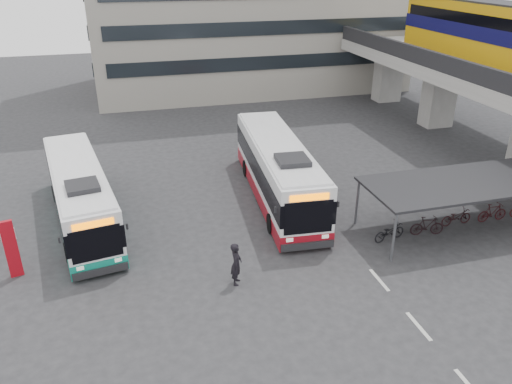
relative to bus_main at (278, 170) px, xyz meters
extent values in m
plane|color=#28282B|center=(-0.79, -8.74, -1.64)|extent=(120.00, 120.00, 0.00)
cube|color=gray|center=(16.21, 9.26, 0.66)|extent=(2.20, 1.60, 4.60)
cube|color=gray|center=(16.21, 17.26, 0.66)|extent=(2.20, 1.60, 4.60)
cube|color=gray|center=(16.21, 3.26, 3.41)|extent=(8.00, 32.00, 0.90)
cube|color=black|center=(12.46, 3.26, 4.41)|extent=(0.35, 32.00, 1.10)
cube|color=#C58D0B|center=(16.21, 2.90, 5.96)|extent=(2.90, 20.00, 3.90)
cube|color=#0C0A3C|center=(16.21, 2.90, 6.16)|extent=(2.98, 20.02, 0.90)
cylinder|color=#595B60|center=(2.91, -3.94, -0.44)|extent=(0.12, 0.12, 2.40)
cylinder|color=#595B60|center=(2.91, -7.54, -0.44)|extent=(0.12, 0.12, 2.40)
cube|color=black|center=(7.71, -5.74, 0.84)|extent=(10.00, 4.00, 0.12)
imported|color=black|center=(3.71, -5.74, -1.19)|extent=(1.71, 0.60, 0.90)
imported|color=black|center=(5.71, -5.74, -1.14)|extent=(1.66, 0.47, 1.00)
imported|color=black|center=(7.71, -5.74, -1.19)|extent=(1.71, 0.60, 0.90)
imported|color=black|center=(9.71, -5.74, -1.14)|extent=(1.66, 0.47, 1.00)
cube|color=beige|center=(1.71, -11.74, -1.64)|extent=(0.15, 1.60, 0.01)
cube|color=beige|center=(1.71, -8.74, -1.64)|extent=(0.15, 1.60, 0.01)
cube|color=white|center=(0.00, 0.02, 0.17)|extent=(3.48, 12.09, 2.73)
cube|color=maroon|center=(0.00, 0.02, -1.10)|extent=(3.52, 12.13, 0.75)
cube|color=black|center=(0.00, 0.02, 0.30)|extent=(3.54, 12.11, 1.14)
cube|color=#F06B00|center=(-0.47, -5.92, 1.19)|extent=(1.77, 0.22, 0.30)
cube|color=black|center=(-0.24, -2.95, 1.76)|extent=(1.64, 1.71, 0.28)
cylinder|color=black|center=(-1.49, -3.69, -1.15)|extent=(0.38, 1.01, 0.99)
cylinder|color=black|center=(1.45, 3.25, -1.15)|extent=(0.38, 1.01, 0.99)
cube|color=white|center=(-10.40, -0.07, 0.03)|extent=(4.04, 11.21, 2.52)
cube|color=#0D7C66|center=(-10.40, -0.07, -1.14)|extent=(4.09, 11.25, 0.69)
cube|color=black|center=(-10.40, -0.07, 0.14)|extent=(4.10, 11.24, 1.05)
cube|color=#F06B00|center=(-9.53, -5.49, 0.97)|extent=(1.63, 0.34, 0.27)
cube|color=black|center=(-9.97, -2.78, 1.49)|extent=(1.61, 1.67, 0.26)
cylinder|color=black|center=(-10.92, -3.71, -1.18)|extent=(0.42, 0.95, 0.91)
cylinder|color=black|center=(-9.81, 3.14, -1.18)|extent=(0.42, 0.95, 0.91)
imported|color=black|center=(-4.11, -7.33, -0.70)|extent=(0.66, 0.80, 1.88)
cube|color=#A10915|center=(-12.98, -4.32, -0.33)|extent=(0.55, 0.28, 2.63)
cube|color=white|center=(-12.98, -4.32, 0.35)|extent=(0.56, 0.17, 0.53)
camera|label=1|loc=(-7.90, -24.06, 10.66)|focal=35.00mm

